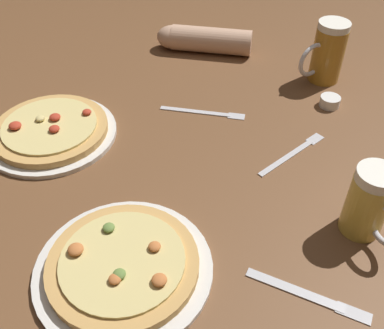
% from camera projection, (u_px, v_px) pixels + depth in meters
% --- Properties ---
extents(ground_plane, '(2.40, 2.40, 0.03)m').
position_uv_depth(ground_plane, '(192.00, 176.00, 1.03)').
color(ground_plane, brown).
extents(pizza_plate_near, '(0.33, 0.33, 0.05)m').
position_uv_depth(pizza_plate_near, '(123.00, 266.00, 0.81)').
color(pizza_plate_near, silver).
rests_on(pizza_plate_near, ground_plane).
extents(pizza_plate_far, '(0.32, 0.32, 0.05)m').
position_uv_depth(pizza_plate_far, '(51.00, 130.00, 1.11)').
color(pizza_plate_far, silver).
rests_on(pizza_plate_far, ground_plane).
extents(beer_mug_dark, '(0.09, 0.13, 0.15)m').
position_uv_depth(beer_mug_dark, '(369.00, 203.00, 0.85)').
color(beer_mug_dark, gold).
rests_on(beer_mug_dark, ground_plane).
extents(beer_mug_amber, '(0.13, 0.12, 0.18)m').
position_uv_depth(beer_mug_amber, '(327.00, 53.00, 1.26)').
color(beer_mug_amber, '#B27A23').
rests_on(beer_mug_amber, ground_plane).
extents(ramekin_sauce, '(0.05, 0.05, 0.03)m').
position_uv_depth(ramekin_sauce, '(330.00, 101.00, 1.21)').
color(ramekin_sauce, white).
rests_on(ramekin_sauce, ground_plane).
extents(fork_left, '(0.16, 0.18, 0.01)m').
position_uv_depth(fork_left, '(293.00, 153.00, 1.07)').
color(fork_left, silver).
rests_on(fork_left, ground_plane).
extents(fork_spare, '(0.23, 0.03, 0.01)m').
position_uv_depth(fork_spare, '(204.00, 112.00, 1.19)').
color(fork_spare, silver).
rests_on(fork_spare, ground_plane).
extents(knife_spare, '(0.22, 0.08, 0.01)m').
position_uv_depth(knife_spare, '(308.00, 295.00, 0.78)').
color(knife_spare, silver).
rests_on(knife_spare, ground_plane).
extents(diner_arm, '(0.30, 0.09, 0.08)m').
position_uv_depth(diner_arm, '(201.00, 39.00, 1.42)').
color(diner_arm, tan).
rests_on(diner_arm, ground_plane).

